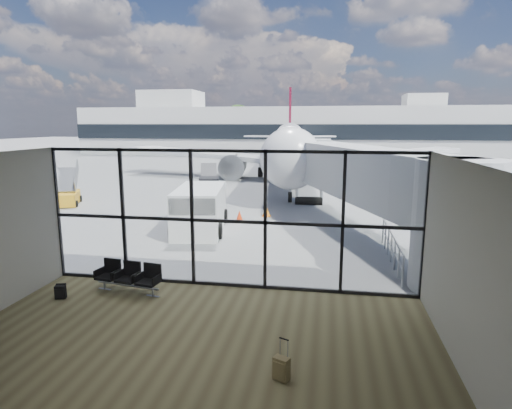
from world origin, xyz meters
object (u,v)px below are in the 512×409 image
(suitcase, at_px, (281,368))
(belt_loader, at_px, (209,182))
(backpack, at_px, (60,292))
(service_van, at_px, (200,209))
(mobile_stairs, at_px, (65,196))
(airliner, at_px, (290,146))
(seating_row, at_px, (130,275))

(suitcase, bearing_deg, belt_loader, 133.41)
(backpack, distance_m, service_van, 9.05)
(service_van, bearing_deg, mobile_stairs, 144.75)
(backpack, bearing_deg, airliner, 67.46)
(service_van, distance_m, mobile_stairs, 12.10)
(mobile_stairs, bearing_deg, belt_loader, 20.49)
(seating_row, relative_size, suitcase, 2.43)
(backpack, xyz_separation_m, suitcase, (7.12, -3.07, 0.05))
(belt_loader, relative_size, mobile_stairs, 1.26)
(airliner, bearing_deg, suitcase, -90.38)
(airliner, height_order, service_van, airliner)
(seating_row, xyz_separation_m, service_van, (-0.11, 7.93, 0.58))
(backpack, relative_size, service_van, 0.09)
(seating_row, height_order, suitcase, seating_row)
(seating_row, distance_m, belt_loader, 21.17)
(seating_row, xyz_separation_m, suitcase, (5.28, -3.98, -0.27))
(seating_row, height_order, mobile_stairs, mobile_stairs)
(belt_loader, bearing_deg, seating_row, -96.78)
(airliner, bearing_deg, service_van, -100.90)
(suitcase, bearing_deg, airliner, 119.32)
(belt_loader, height_order, mobile_stairs, mobile_stairs)
(belt_loader, bearing_deg, suitcase, -86.75)
(service_van, xyz_separation_m, belt_loader, (-3.22, 12.98, -0.45))
(service_van, distance_m, belt_loader, 13.38)
(suitcase, distance_m, mobile_stairs, 23.68)
(suitcase, distance_m, service_van, 13.10)
(backpack, xyz_separation_m, service_van, (1.72, 8.84, 0.89))
(seating_row, relative_size, backpack, 4.76)
(airliner, xyz_separation_m, mobile_stairs, (-13.15, -18.35, -2.52))
(suitcase, height_order, airliner, airliner)
(seating_row, distance_m, service_van, 7.95)
(backpack, relative_size, belt_loader, 0.10)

